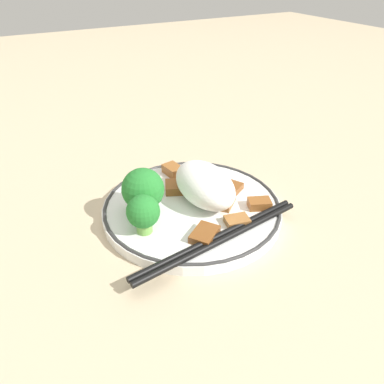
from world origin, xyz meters
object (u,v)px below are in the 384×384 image
plate (192,207)px  chopsticks (220,238)px  broccoli_back_left (143,189)px  broccoli_back_center (143,213)px

plate → chopsticks: 0.08m
plate → broccoli_back_left: 0.08m
plate → chopsticks: chopsticks is taller
plate → broccoli_back_center: size_ratio=4.80×
broccoli_back_left → broccoli_back_center: size_ratio=1.23×
plate → broccoli_back_left: broccoli_back_left is taller
plate → broccoli_back_left: (-0.02, -0.06, 0.04)m
broccoli_back_left → broccoli_back_center: 0.04m
broccoli_back_center → broccoli_back_left: bearing=157.1°
plate → broccoli_back_center: bearing=-73.9°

